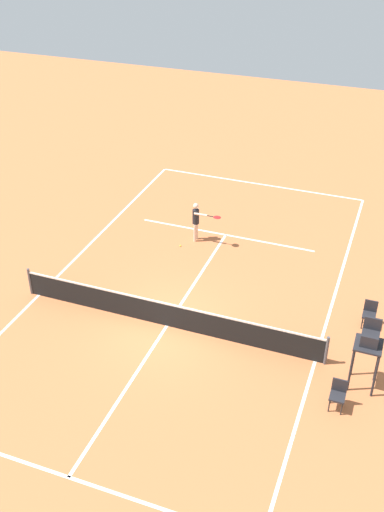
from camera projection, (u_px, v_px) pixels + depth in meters
ground_plane at (167, 326)px, 20.62m from camera, size 60.00×60.00×0.00m
court_lines at (167, 326)px, 20.62m from camera, size 10.26×23.95×0.01m
tennis_net at (167, 314)px, 20.35m from camera, size 10.86×0.10×1.07m
player_serving at (197, 219)px, 24.88m from camera, size 1.28×0.55×1.73m
tennis_ball at (180, 246)px, 24.99m from camera, size 0.07×0.07×0.07m
umpire_chair at (369, 344)px, 17.38m from camera, size 0.80×0.80×2.41m
courtside_chair_near at (338, 393)px, 17.19m from camera, size 0.44×0.46×0.95m
courtside_chair_mid at (370, 313)px, 20.35m from camera, size 0.44×0.46×0.95m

